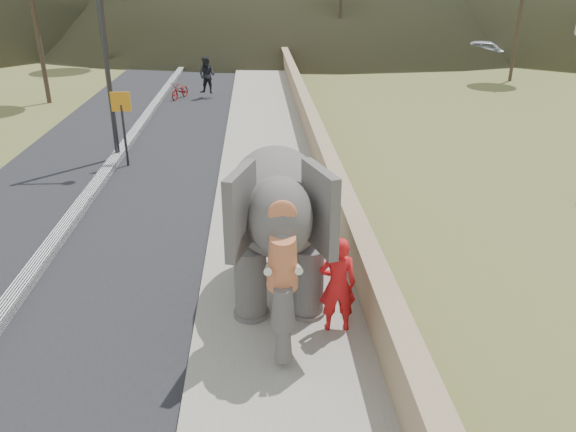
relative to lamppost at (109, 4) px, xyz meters
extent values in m
cube|color=black|center=(-0.31, -3.83, -4.86)|extent=(7.00, 120.00, 0.03)
cube|color=black|center=(-0.31, -3.83, -4.76)|extent=(0.35, 120.00, 0.22)
cube|color=#9E9687|center=(4.69, -3.83, -4.80)|extent=(3.00, 120.00, 0.15)
cube|color=tan|center=(6.34, -3.83, -4.32)|extent=(0.30, 120.00, 1.10)
cylinder|color=#2C2D31|center=(-0.31, 0.00, -0.87)|extent=(0.16, 0.16, 8.00)
cylinder|color=#2D2D33|center=(0.19, -0.86, -3.87)|extent=(0.08, 0.08, 2.00)
cube|color=orange|center=(0.19, -0.86, -2.77)|extent=(0.60, 0.05, 0.60)
imported|color=#B3B4BA|center=(20.50, 21.09, -4.15)|extent=(4.55, 2.97, 1.44)
imported|color=red|center=(5.64, -10.37, -3.86)|extent=(0.63, 0.41, 1.73)
imported|color=maroon|center=(0.65, 9.60, -4.46)|extent=(1.08, 1.66, 0.82)
imported|color=black|center=(2.02, 9.60, -3.74)|extent=(1.04, 0.93, 1.76)
camera|label=1|loc=(4.35, -18.39, 0.92)|focal=35.00mm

